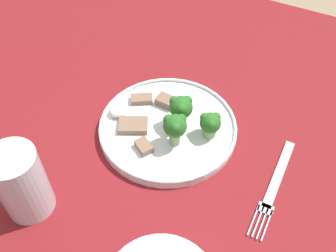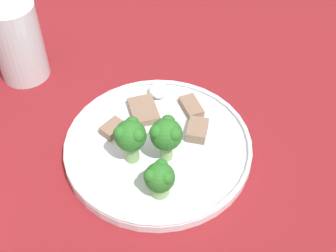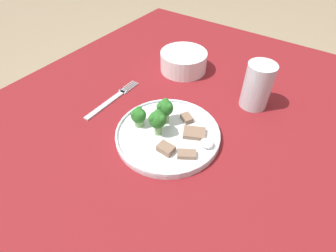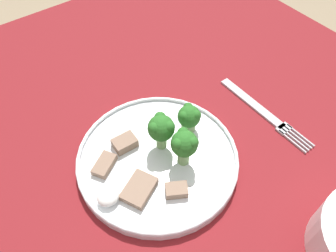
% 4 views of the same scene
% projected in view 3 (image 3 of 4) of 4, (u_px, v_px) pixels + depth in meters
% --- Properties ---
extents(ground_plane, '(8.00, 8.00, 0.00)m').
position_uv_depth(ground_plane, '(188.00, 252.00, 1.17)').
color(ground_plane, '#9E896B').
extents(table, '(1.11, 1.14, 0.77)m').
position_uv_depth(table, '(201.00, 155.00, 0.70)').
color(table, maroon).
rests_on(table, ground_plane).
extents(dinner_plate, '(0.24, 0.24, 0.02)m').
position_uv_depth(dinner_plate, '(168.00, 134.00, 0.61)').
color(dinner_plate, white).
rests_on(dinner_plate, table).
extents(fork, '(0.02, 0.20, 0.00)m').
position_uv_depth(fork, '(112.00, 99.00, 0.71)').
color(fork, '#B2B2B7').
rests_on(fork, table).
extents(cream_bowl, '(0.14, 0.14, 0.06)m').
position_uv_depth(cream_bowl, '(183.00, 62.00, 0.80)').
color(cream_bowl, white).
rests_on(cream_bowl, table).
extents(drinking_glass, '(0.07, 0.07, 0.12)m').
position_uv_depth(drinking_glass, '(257.00, 88.00, 0.66)').
color(drinking_glass, silver).
rests_on(drinking_glass, table).
extents(broccoli_floret_near_rim_left, '(0.04, 0.04, 0.06)m').
position_uv_depth(broccoli_floret_near_rim_left, '(165.00, 108.00, 0.60)').
color(broccoli_floret_near_rim_left, '#7FA866').
rests_on(broccoli_floret_near_rim_left, dinner_plate).
extents(broccoli_floret_center_left, '(0.04, 0.04, 0.05)m').
position_uv_depth(broccoli_floret_center_left, '(139.00, 116.00, 0.60)').
color(broccoli_floret_center_left, '#7FA866').
rests_on(broccoli_floret_center_left, dinner_plate).
extents(broccoli_floret_back_left, '(0.04, 0.04, 0.06)m').
position_uv_depth(broccoli_floret_back_left, '(158.00, 120.00, 0.57)').
color(broccoli_floret_back_left, '#7FA866').
rests_on(broccoli_floret_back_left, dinner_plate).
extents(meat_slice_front_slice, '(0.04, 0.03, 0.01)m').
position_uv_depth(meat_slice_front_slice, '(166.00, 149.00, 0.56)').
color(meat_slice_front_slice, '#846651').
rests_on(meat_slice_front_slice, dinner_plate).
extents(meat_slice_middle_slice, '(0.04, 0.03, 0.01)m').
position_uv_depth(meat_slice_middle_slice, '(187.00, 118.00, 0.63)').
color(meat_slice_middle_slice, '#846651').
rests_on(meat_slice_middle_slice, dinner_plate).
extents(meat_slice_rear_slice, '(0.06, 0.05, 0.01)m').
position_uv_depth(meat_slice_rear_slice, '(194.00, 133.00, 0.60)').
color(meat_slice_rear_slice, '#846651').
rests_on(meat_slice_rear_slice, dinner_plate).
extents(meat_slice_edge_slice, '(0.05, 0.04, 0.01)m').
position_uv_depth(meat_slice_edge_slice, '(187.00, 154.00, 0.55)').
color(meat_slice_edge_slice, '#846651').
rests_on(meat_slice_edge_slice, dinner_plate).
extents(sauce_dollop, '(0.03, 0.03, 0.02)m').
position_uv_depth(sauce_dollop, '(207.00, 143.00, 0.57)').
color(sauce_dollop, white).
rests_on(sauce_dollop, dinner_plate).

